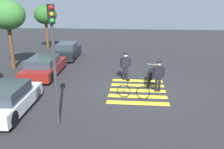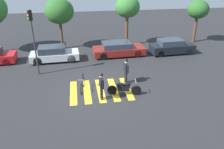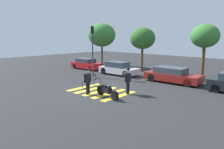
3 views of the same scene
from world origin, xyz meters
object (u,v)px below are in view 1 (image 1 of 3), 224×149
officer_by_motorcycle (158,74)px  car_black_suv (68,51)px  car_white_van (9,99)px  police_motorcycle (150,76)px  leaning_bicycle (133,91)px  officer_on_foot (125,64)px  car_maroon_wagon (44,66)px  traffic_light_pole (53,49)px

officer_by_motorcycle → car_black_suv: (7.54, 7.17, -0.40)m
car_black_suv → car_white_van: bearing=-179.0°
police_motorcycle → car_black_suv: (6.04, 6.84, 0.21)m
leaning_bicycle → car_white_van: size_ratio=0.41×
officer_on_foot → car_white_van: (-5.31, 5.07, -0.43)m
car_maroon_wagon → traffic_light_pole: 7.88m
officer_by_motorcycle → car_black_suv: officer_by_motorcycle is taller
officer_by_motorcycle → car_white_van: 7.76m
leaning_bicycle → traffic_light_pole: bearing=137.2°
traffic_light_pole → car_black_suv: bearing=13.2°
police_motorcycle → leaning_bicycle: size_ratio=1.27×
car_white_van → traffic_light_pole: traffic_light_pole is taller
leaning_bicycle → car_maroon_wagon: 7.01m
police_motorcycle → car_black_suv: car_black_suv is taller
leaning_bicycle → traffic_light_pole: traffic_light_pole is taller
police_motorcycle → traffic_light_pole: size_ratio=0.45×
police_motorcycle → officer_on_foot: 1.75m
traffic_light_pole → officer_by_motorcycle: bearing=-45.0°
leaning_bicycle → traffic_light_pole: 5.27m
leaning_bicycle → traffic_light_pole: (-3.26, 3.02, 2.82)m
police_motorcycle → car_maroon_wagon: (0.92, 7.07, 0.18)m
leaning_bicycle → car_white_van: (-2.24, 5.62, 0.25)m
police_motorcycle → traffic_light_pole: 7.66m
officer_by_motorcycle → car_white_van: (-3.36, 6.98, -0.42)m
officer_by_motorcycle → car_maroon_wagon: (2.42, 7.41, -0.43)m
officer_by_motorcycle → traffic_light_pole: 6.56m
leaning_bicycle → car_white_van: bearing=111.7°
officer_on_foot → car_maroon_wagon: officer_on_foot is taller
police_motorcycle → traffic_light_pole: traffic_light_pole is taller
police_motorcycle → traffic_light_pole: bearing=145.5°
officer_by_motorcycle → traffic_light_pole: bearing=135.0°
car_black_suv → traffic_light_pole: size_ratio=0.85×
officer_on_foot → traffic_light_pole: bearing=158.6°
police_motorcycle → car_white_van: (-4.86, 6.65, 0.19)m
car_white_van → car_black_suv: bearing=1.0°
leaning_bicycle → traffic_light_pole: size_ratio=0.36×
police_motorcycle → leaning_bicycle: 2.82m
car_maroon_wagon → car_black_suv: 5.13m
car_black_suv → leaning_bicycle: bearing=-146.2°
car_white_van → car_black_suv: size_ratio=1.01×
police_motorcycle → car_black_suv: bearing=48.5°
car_white_van → car_maroon_wagon: (5.78, 0.43, -0.02)m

